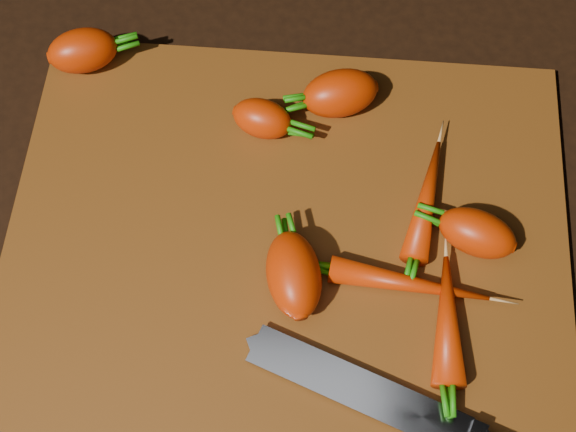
{
  "coord_description": "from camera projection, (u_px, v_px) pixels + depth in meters",
  "views": [
    {
      "loc": [
        0.02,
        -0.29,
        0.66
      ],
      "look_at": [
        0.0,
        0.01,
        0.03
      ],
      "focal_mm": 50.0,
      "sensor_mm": 36.0,
      "label": 1
    }
  ],
  "objects": [
    {
      "name": "carrot_3",
      "position": [
        262.0,
        119.0,
        0.75
      ],
      "size": [
        0.06,
        0.05,
        0.04
      ],
      "primitive_type": "ellipsoid",
      "rotation": [
        0.0,
        0.0,
        -0.26
      ],
      "color": "red",
      "rests_on": "cutting_board"
    },
    {
      "name": "carrot_0",
      "position": [
        83.0,
        51.0,
        0.78
      ],
      "size": [
        0.08,
        0.06,
        0.04
      ],
      "primitive_type": "ellipsoid",
      "rotation": [
        0.0,
        0.0,
        0.35
      ],
      "color": "red",
      "rests_on": "cutting_board"
    },
    {
      "name": "knife",
      "position": [
        379.0,
        398.0,
        0.64
      ],
      "size": [
        0.29,
        0.13,
        0.02
      ],
      "rotation": [
        0.0,
        0.0,
        -0.35
      ],
      "color": "gray",
      "rests_on": "cutting_board"
    },
    {
      "name": "carrot_4",
      "position": [
        477.0,
        233.0,
        0.69
      ],
      "size": [
        0.08,
        0.06,
        0.04
      ],
      "primitive_type": "ellipsoid",
      "rotation": [
        0.0,
        0.0,
        2.8
      ],
      "color": "red",
      "rests_on": "cutting_board"
    },
    {
      "name": "carrot_1",
      "position": [
        294.0,
        275.0,
        0.67
      ],
      "size": [
        0.06,
        0.09,
        0.05
      ],
      "primitive_type": "ellipsoid",
      "rotation": [
        0.0,
        0.0,
        1.8
      ],
      "color": "red",
      "rests_on": "cutting_board"
    },
    {
      "name": "carrot_2",
      "position": [
        340.0,
        93.0,
        0.75
      ],
      "size": [
        0.08,
        0.07,
        0.05
      ],
      "primitive_type": "ellipsoid",
      "rotation": [
        0.0,
        0.0,
        3.46
      ],
      "color": "red",
      "rests_on": "cutting_board"
    },
    {
      "name": "carrot_5",
      "position": [
        427.0,
        199.0,
        0.72
      ],
      "size": [
        0.05,
        0.12,
        0.03
      ],
      "primitive_type": "ellipsoid",
      "rotation": [
        0.0,
        0.0,
        1.39
      ],
      "color": "red",
      "rests_on": "cutting_board"
    },
    {
      "name": "carrot_6",
      "position": [
        409.0,
        284.0,
        0.68
      ],
      "size": [
        0.14,
        0.04,
        0.02
      ],
      "primitive_type": "ellipsoid",
      "rotation": [
        0.0,
        0.0,
        -0.12
      ],
      "color": "red",
      "rests_on": "cutting_board"
    },
    {
      "name": "carrot_7",
      "position": [
        447.0,
        319.0,
        0.66
      ],
      "size": [
        0.03,
        0.11,
        0.03
      ],
      "primitive_type": "ellipsoid",
      "rotation": [
        0.0,
        0.0,
        1.58
      ],
      "color": "red",
      "rests_on": "cutting_board"
    },
    {
      "name": "cutting_board",
      "position": [
        287.0,
        238.0,
        0.72
      ],
      "size": [
        0.5,
        0.4,
        0.01
      ],
      "primitive_type": "cube",
      "color": "brown",
      "rests_on": "ground"
    },
    {
      "name": "ground",
      "position": [
        287.0,
        243.0,
        0.73
      ],
      "size": [
        2.0,
        2.0,
        0.01
      ],
      "primitive_type": "cube",
      "color": "black"
    }
  ]
}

